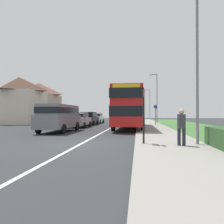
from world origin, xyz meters
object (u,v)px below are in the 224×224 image
(parked_van_grey, at_px, (60,116))
(street_lamp_far, at_px, (149,102))
(parked_car_white, at_px, (96,117))
(street_lamp_near, at_px, (195,40))
(pedestrian_at_stop, at_px, (181,125))
(street_lamp_mid, at_px, (156,95))
(parked_car_silver, at_px, (79,119))
(bus_stop_sign, at_px, (144,112))
(cycle_route_sign, at_px, (156,114))
(parked_car_black, at_px, (89,118))
(double_decker_bus, at_px, (129,107))

(parked_van_grey, height_order, street_lamp_far, street_lamp_far)
(parked_car_white, bearing_deg, street_lamp_near, -67.11)
(parked_van_grey, height_order, pedestrian_at_stop, parked_van_grey)
(parked_car_white, bearing_deg, parked_van_grey, -89.78)
(parked_van_grey, relative_size, pedestrian_at_stop, 3.13)
(pedestrian_at_stop, relative_size, street_lamp_mid, 0.24)
(parked_car_silver, xyz_separation_m, street_lamp_mid, (8.82, 8.14, 3.20))
(bus_stop_sign, height_order, street_lamp_mid, street_lamp_mid)
(parked_car_silver, relative_size, street_lamp_mid, 0.55)
(bus_stop_sign, height_order, street_lamp_near, street_lamp_near)
(parked_car_silver, bearing_deg, parked_van_grey, -90.45)
(cycle_route_sign, bearing_deg, parked_car_black, 173.02)
(pedestrian_at_stop, bearing_deg, street_lamp_far, 88.76)
(parked_car_silver, xyz_separation_m, street_lamp_far, (8.90, 26.50, 3.19))
(cycle_route_sign, height_order, street_lamp_far, street_lamp_far)
(parked_car_silver, relative_size, street_lamp_far, 0.55)
(street_lamp_far, bearing_deg, double_decker_bus, -97.32)
(parked_car_black, xyz_separation_m, parked_car_white, (-0.05, 4.92, -0.04))
(parked_van_grey, height_order, parked_car_silver, parked_van_grey)
(parked_car_silver, distance_m, street_lamp_mid, 12.42)
(parked_car_white, height_order, street_lamp_far, street_lamp_far)
(pedestrian_at_stop, xyz_separation_m, street_lamp_far, (0.83, 38.38, 3.11))
(street_lamp_far, bearing_deg, street_lamp_near, -90.20)
(street_lamp_near, bearing_deg, double_decker_bus, 107.45)
(pedestrian_at_stop, bearing_deg, bus_stop_sign, 166.32)
(parked_car_black, relative_size, street_lamp_mid, 0.58)
(parked_van_grey, relative_size, parked_car_white, 1.32)
(parked_car_black, height_order, pedestrian_at_stop, parked_car_black)
(street_lamp_mid, bearing_deg, cycle_route_sign, -96.15)
(double_decker_bus, bearing_deg, street_lamp_mid, 68.85)
(parked_car_silver, xyz_separation_m, cycle_route_sign, (8.34, 3.65, 0.54))
(parked_van_grey, bearing_deg, parked_car_white, 90.22)
(parked_car_silver, distance_m, pedestrian_at_stop, 14.36)
(parked_van_grey, xyz_separation_m, bus_stop_sign, (6.53, -6.30, 0.24))
(bus_stop_sign, bearing_deg, double_decker_bus, 95.75)
(bus_stop_sign, bearing_deg, parked_car_black, 112.02)
(parked_car_white, distance_m, pedestrian_at_stop, 22.98)
(street_lamp_near, distance_m, street_lamp_mid, 19.54)
(double_decker_bus, height_order, parked_van_grey, double_decker_bus)
(parked_car_silver, height_order, parked_car_black, parked_car_black)
(parked_car_black, height_order, street_lamp_mid, street_lamp_mid)
(parked_car_black, bearing_deg, street_lamp_far, 67.71)
(street_lamp_near, relative_size, street_lamp_far, 1.18)
(parked_car_black, xyz_separation_m, street_lamp_far, (8.95, 21.82, 3.16))
(parked_van_grey, bearing_deg, pedestrian_at_stop, -39.49)
(parked_car_black, xyz_separation_m, cycle_route_sign, (8.39, -1.03, 0.50))
(street_lamp_mid, bearing_deg, pedestrian_at_stop, -92.15)
(street_lamp_near, height_order, street_lamp_mid, street_lamp_near)
(double_decker_bus, distance_m, parked_car_white, 11.74)
(pedestrian_at_stop, relative_size, bus_stop_sign, 0.64)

